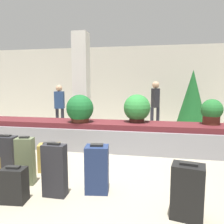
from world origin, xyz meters
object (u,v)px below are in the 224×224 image
Objects in this scene: suitcase_3 at (49,157)px; potted_plant_0 at (212,112)px; suitcase_0 at (97,169)px; potted_plant_1 at (137,109)px; suitcase_1 at (14,185)px; suitcase_5 at (25,161)px; decorated_tree at (192,98)px; suitcase_6 at (55,170)px; traveler_0 at (155,101)px; pillar at (81,84)px; suitcase_2 at (187,191)px; suitcase_4 at (6,154)px; potted_plant_2 at (80,109)px; traveler_1 at (59,104)px.

potted_plant_0 reaches higher than suitcase_3.
potted_plant_1 is (0.41, 2.35, 0.65)m from suitcase_0.
suitcase_1 is 0.86× the size of potted_plant_0.
suitcase_5 is 2.87m from potted_plant_1.
decorated_tree reaches higher than suitcase_5.
suitcase_6 is 0.38× the size of decorated_tree.
traveler_0 reaches higher than potted_plant_1.
suitcase_3 is (-0.05, 1.12, 0.01)m from suitcase_1.
pillar is at bearing 103.44° from suitcase_0.
potted_plant_1 is at bearing 57.74° from suitcase_1.
decorated_tree reaches higher than suitcase_1.
pillar is 3.84m from decorated_tree.
suitcase_5 is (-2.40, 0.46, 0.05)m from suitcase_2.
traveler_0 is (1.89, 5.05, 0.77)m from suitcase_1.
suitcase_2 is 2.96m from potted_plant_1.
suitcase_5 is (0.62, -0.37, 0.04)m from suitcase_4.
suitcase_0 is 0.35× the size of decorated_tree.
potted_plant_1 reaches higher than suitcase_4.
pillar is 4.21m from suitcase_0.
traveler_0 reaches higher than suitcase_2.
decorated_tree is (2.13, 4.99, 0.78)m from suitcase_0.
potted_plant_0 is at bearing -0.12° from potted_plant_1.
potted_plant_1 is (-0.81, 2.77, 0.67)m from suitcase_2.
suitcase_2 reaches higher than suitcase_3.
potted_plant_1 is (1.88, -1.39, -0.60)m from pillar.
suitcase_5 is at bearing -124.52° from potted_plant_1.
potted_plant_1 is 1.01× the size of potted_plant_2.
potted_plant_2 reaches higher than suitcase_3.
potted_plant_1 is 0.33× the size of decorated_tree.
traveler_1 is at bearing 92.75° from suitcase_3.
suitcase_6 reaches higher than suitcase_4.
traveler_1 is at bearing 112.31° from suitcase_0.
traveler_0 reaches higher than suitcase_0.
traveler_1 is at bearing -169.25° from decorated_tree.
suitcase_3 is 1.62m from potted_plant_2.
suitcase_5 is 5.01m from traveler_0.
potted_plant_2 reaches higher than suitcase_4.
suitcase_1 is (0.45, -4.22, -1.36)m from pillar.
potted_plant_1 is at bearing -123.15° from decorated_tree.
traveler_0 is at bearing -161.51° from decorated_tree.
traveler_1 reaches higher than suitcase_3.
potted_plant_2 is 0.32× the size of decorated_tree.
suitcase_1 is 1.12m from suitcase_3.
suitcase_4 is (-0.33, -3.33, -1.27)m from pillar.
suitcase_3 is 4.45m from traveler_0.
decorated_tree is at bearing 58.80° from suitcase_0.
pillar reaches higher than suitcase_6.
suitcase_6 is 3.76m from potted_plant_0.
suitcase_1 is at bearing -119.97° from decorated_tree.
suitcase_5 is 4.30m from traveler_1.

